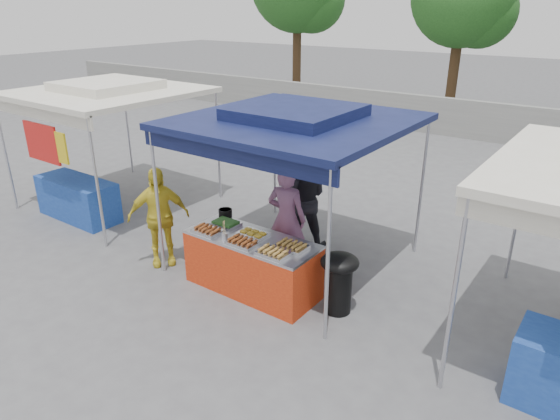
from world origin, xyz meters
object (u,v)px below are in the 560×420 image
Objects in this scene: wok_burner at (339,278)px; vendor_woman at (287,219)px; vendor_table at (252,264)px; helper_man at (302,198)px; customer_person at (159,217)px; cooking_pot at (225,213)px.

wok_burner is 0.51× the size of vendor_woman.
vendor_table is 1.71m from helper_man.
customer_person is (-1.76, -1.05, -0.04)m from vendor_woman.
cooking_pot is at bearing 156.13° from vendor_table.
customer_person is (-3.04, -0.47, 0.30)m from wok_burner.
vendor_woman is 1.05× the size of customer_person.
customer_person is at bearing -146.91° from cooking_pot.
vendor_table is 9.43× the size of cooking_pot.
cooking_pot reaches higher than wok_burner.
customer_person is at bearing -172.64° from vendor_table.
helper_man reaches higher than wok_burner.
vendor_woman is 2.05m from customer_person.
vendor_woman is at bearing 87.70° from vendor_table.
customer_person reaches higher than wok_burner.
vendor_table is 0.94m from vendor_woman.
cooking_pot is 0.98m from vendor_woman.
wok_burner is (2.14, -0.12, -0.39)m from cooking_pot.
wok_burner is 1.45m from vendor_woman.
helper_man is 1.10× the size of customer_person.
vendor_woman is at bearing 75.68° from helper_man.
wok_burner reaches higher than vendor_table.
wok_burner is 2.09m from helper_man.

